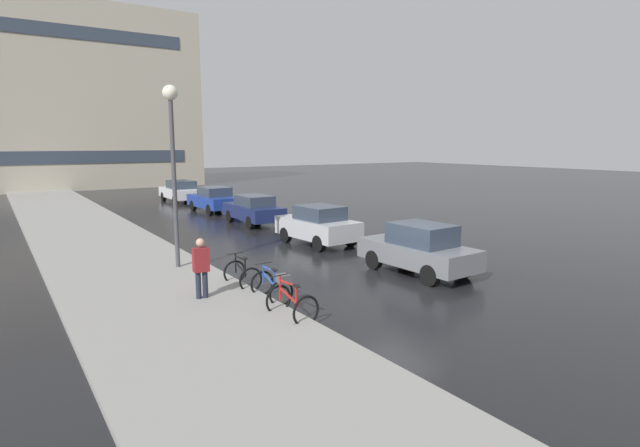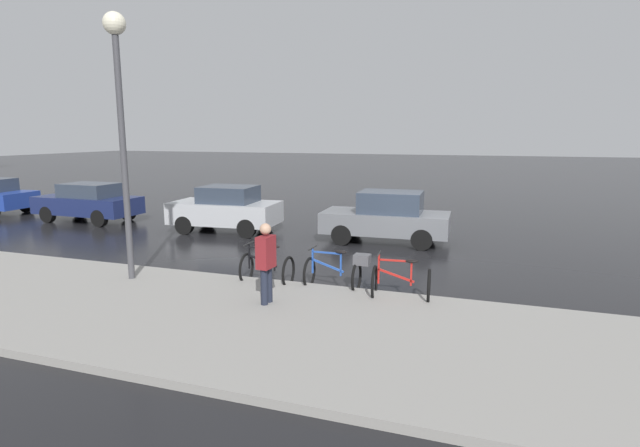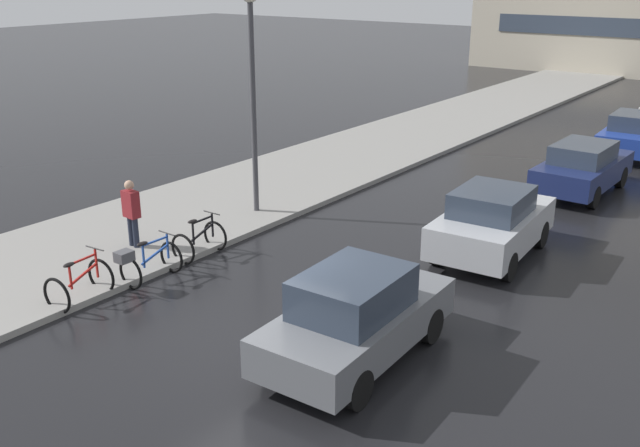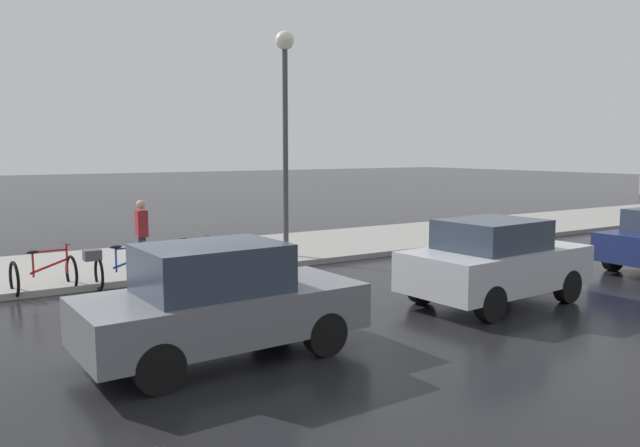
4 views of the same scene
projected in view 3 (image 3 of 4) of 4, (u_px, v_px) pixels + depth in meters
ground_plane at (253, 344)px, 12.62m from camera, size 140.00×140.00×0.00m
sidewalk_kerb at (319, 167)px, 23.52m from camera, size 4.80×60.00×0.14m
bicycle_nearest at (80, 284)px, 14.03m from camera, size 0.85×1.23×1.02m
bicycle_second at (145, 262)px, 14.91m from camera, size 0.72×1.42×0.95m
bicycle_third at (200, 241)px, 16.28m from camera, size 0.75×1.12×0.96m
car_grey at (356, 316)px, 11.85m from camera, size 1.87×4.02×1.64m
car_silver at (492, 222)px, 16.21m from camera, size 2.06×3.84×1.62m
car_navy at (583, 167)px, 20.84m from camera, size 1.81×4.15×1.51m
car_blue at (635, 134)px, 25.00m from camera, size 2.03×4.09×1.53m
pedestrian at (132, 212)px, 16.40m from camera, size 0.42×0.27×1.74m
streetlamp at (252, 54)px, 17.75m from camera, size 0.48×0.48×5.96m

